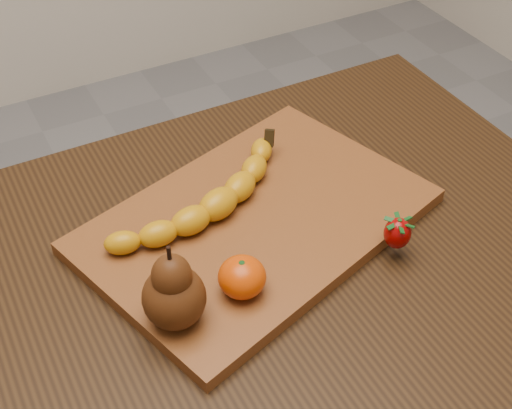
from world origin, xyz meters
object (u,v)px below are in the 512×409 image
pear (173,285)px  cutting_board (256,221)px  table (245,316)px  mandarin (242,277)px

pear → cutting_board: bearing=34.6°
table → pear: bearing=-155.3°
cutting_board → pear: bearing=-162.6°
table → cutting_board: (0.05, 0.06, 0.11)m
pear → mandarin: bearing=1.5°
cutting_board → mandarin: (-0.08, -0.11, 0.03)m
pear → mandarin: size_ratio=1.98×
table → cutting_board: bearing=50.9°
cutting_board → pear: 0.21m
cutting_board → pear: size_ratio=3.92×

